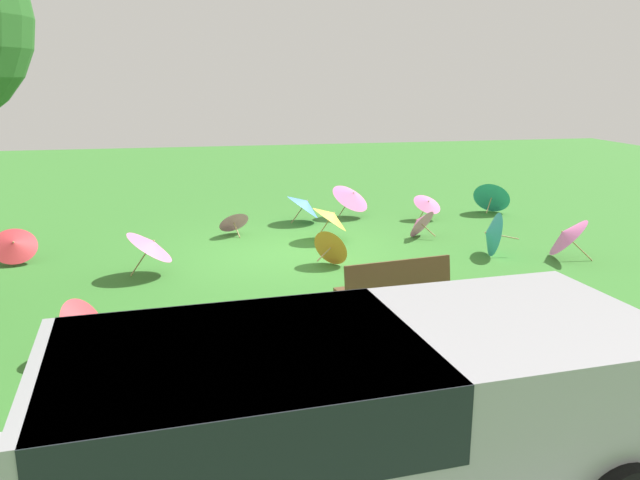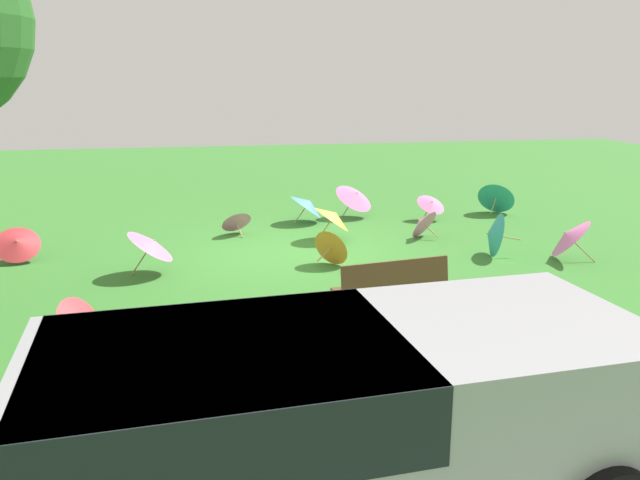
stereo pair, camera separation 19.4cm
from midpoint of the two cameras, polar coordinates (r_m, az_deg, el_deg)
The scene contains 16 objects.
ground at distance 12.56m, azimuth -2.94°, elevation -1.19°, with size 40.00×40.00×0.00m, color #387A2D.
van_dark at distance 5.00m, azimuth 0.78°, elevation -14.97°, with size 4.73×2.41×1.53m.
park_bench at distance 9.11m, azimuth 5.94°, elevation -4.25°, with size 1.66×0.72×0.90m.
parasol_red_0 at distance 13.08m, azimuth -25.80°, elevation -0.34°, with size 0.95×0.87×0.68m.
parasol_pink_0 at distance 14.06m, azimuth -8.08°, elevation 1.72°, with size 0.80×0.73×0.60m.
parasol_pink_1 at distance 11.43m, azimuth -15.12°, elevation -0.37°, with size 0.83×0.91×0.87m.
parasol_blue_0 at distance 15.08m, azimuth -1.72°, elevation 3.20°, with size 0.85×0.90×0.78m.
parasol_teal_0 at distance 16.74m, azimuth 14.64°, elevation 3.82°, with size 1.11×1.06×0.87m.
parasol_orange_0 at distance 11.72m, azimuth 0.66°, elevation -0.51°, with size 0.75×0.76×0.71m.
parasol_teal_1 at distance 12.69m, azimuth 14.37°, elevation 0.56°, with size 0.80×0.90×0.87m.
parasol_pink_2 at distance 15.57m, azimuth 9.15°, elevation 3.26°, with size 0.87×0.85×0.64m.
parasol_pink_3 at distance 15.62m, azimuth 2.48°, elevation 3.93°, with size 1.30×1.29×0.89m.
parasol_pink_4 at distance 12.85m, azimuth 20.44°, elevation 0.44°, with size 1.07×1.15×0.87m.
parasol_pink_5 at distance 13.86m, azimuth 8.37°, elevation 1.59°, with size 0.86×0.84×0.67m.
parasol_yellow_1 at distance 13.44m, azimuth 0.63°, elevation 2.11°, with size 0.79×0.85×0.83m.
parasol_red_2 at distance 8.50m, azimuth -20.42°, elevation -7.14°, with size 0.82×0.92×0.76m.
Camera 1 is at (1.93, 11.94, 3.36)m, focal length 36.25 mm.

